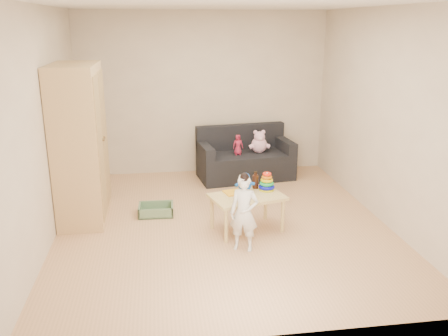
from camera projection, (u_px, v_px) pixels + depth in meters
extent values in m
plane|color=tan|center=(223.00, 224.00, 5.92)|extent=(4.50, 4.50, 0.00)
plane|color=white|center=(223.00, 4.00, 5.15)|extent=(4.50, 4.50, 0.00)
plane|color=beige|center=(203.00, 94.00, 7.67)|extent=(4.00, 0.00, 4.00)
plane|color=beige|center=(266.00, 183.00, 3.41)|extent=(4.00, 0.00, 4.00)
plane|color=beige|center=(45.00, 126.00, 5.26)|extent=(0.00, 4.50, 4.50)
plane|color=beige|center=(384.00, 117.00, 5.81)|extent=(0.00, 4.50, 4.50)
cube|color=tan|center=(80.00, 144.00, 5.85)|extent=(0.54, 1.08, 1.94)
cube|color=black|center=(246.00, 165.00, 7.61)|extent=(1.55, 0.92, 0.41)
cube|color=#E6CB7E|center=(247.00, 213.00, 5.67)|extent=(0.95, 0.74, 0.44)
imported|color=silver|center=(244.00, 214.00, 5.13)|extent=(0.36, 0.30, 0.84)
imported|color=#B72243|center=(238.00, 145.00, 7.41)|extent=(0.16, 0.11, 0.32)
cylinder|color=#C5C70A|center=(267.00, 189.00, 5.79)|extent=(0.18, 0.18, 0.02)
cylinder|color=silver|center=(267.00, 181.00, 5.76)|extent=(0.02, 0.02, 0.22)
torus|color=#0B10BE|center=(267.00, 187.00, 5.78)|extent=(0.20, 0.20, 0.04)
torus|color=green|center=(267.00, 183.00, 5.77)|extent=(0.18, 0.18, 0.04)
torus|color=gold|center=(267.00, 180.00, 5.76)|extent=(0.15, 0.15, 0.04)
torus|color=#CC680A|center=(267.00, 177.00, 5.75)|extent=(0.13, 0.13, 0.04)
torus|color=red|center=(267.00, 174.00, 5.73)|extent=(0.11, 0.11, 0.04)
cylinder|color=black|center=(255.00, 182.00, 5.84)|extent=(0.07, 0.07, 0.17)
cylinder|color=black|center=(256.00, 174.00, 5.81)|extent=(0.03, 0.03, 0.05)
cylinder|color=black|center=(256.00, 172.00, 5.80)|extent=(0.04, 0.04, 0.01)
cube|color=#F9AC1A|center=(233.00, 192.00, 5.69)|extent=(0.25, 0.25, 0.02)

